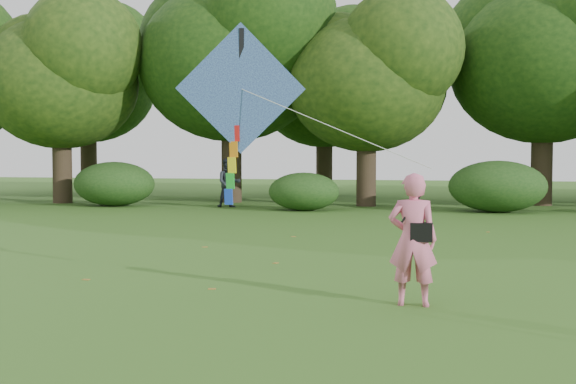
# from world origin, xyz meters

# --- Properties ---
(ground) EXTENTS (100.00, 100.00, 0.00)m
(ground) POSITION_xyz_m (0.00, 0.00, 0.00)
(ground) COLOR #265114
(ground) RESTS_ON ground
(man_kite_flyer) EXTENTS (0.68, 0.45, 1.84)m
(man_kite_flyer) POSITION_xyz_m (0.77, 0.86, 0.92)
(man_kite_flyer) COLOR #E0698A
(man_kite_flyer) RESTS_ON ground
(bystander_left) EXTENTS (1.14, 1.02, 1.94)m
(bystander_left) POSITION_xyz_m (-7.21, 18.01, 0.97)
(bystander_left) COLOR #22262D
(bystander_left) RESTS_ON ground
(crossbody_bag) EXTENTS (0.43, 0.20, 0.72)m
(crossbody_bag) POSITION_xyz_m (0.89, 0.83, 1.04)
(crossbody_bag) COLOR black
(crossbody_bag) RESTS_ON ground
(flying_kite) EXTENTS (4.11, 1.61, 2.95)m
(flying_kite) POSITION_xyz_m (-2.06, 2.11, 3.11)
(flying_kite) COLOR #275DA9
(flying_kite) RESTS_ON ground
(tree_line) EXTENTS (54.70, 15.30, 9.48)m
(tree_line) POSITION_xyz_m (1.67, 22.88, 5.60)
(tree_line) COLOR #3A2D1E
(tree_line) RESTS_ON ground
(shrub_band) EXTENTS (39.15, 3.22, 1.88)m
(shrub_band) POSITION_xyz_m (-0.72, 17.60, 0.86)
(shrub_band) COLOR #264919
(shrub_band) RESTS_ON ground
(fallen_leaves) EXTENTS (9.29, 15.00, 0.01)m
(fallen_leaves) POSITION_xyz_m (-0.47, 3.43, 0.01)
(fallen_leaves) COLOR olive
(fallen_leaves) RESTS_ON ground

